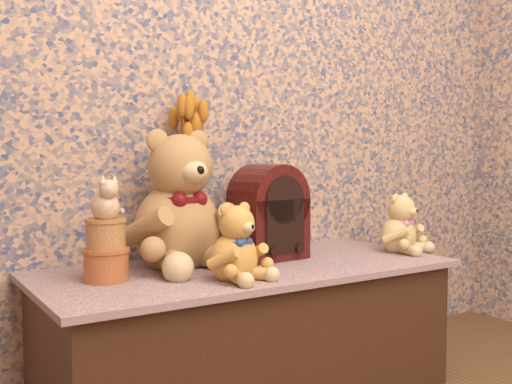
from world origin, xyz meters
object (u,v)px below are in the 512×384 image
Objects in this scene: biscuit_tin_lower at (106,265)px; cat_figurine at (105,197)px; teddy_small at (399,220)px; cathedral_radio at (268,211)px; teddy_large at (177,193)px; teddy_medium at (234,238)px; ceramic_vase at (192,228)px.

cat_figurine is (0.00, 0.00, 0.19)m from biscuit_tin_lower.
cathedral_radio is at bearing 146.68° from teddy_small.
teddy_large reaches higher than teddy_medium.
cat_figurine is (-0.32, 0.17, 0.12)m from teddy_medium.
teddy_large is 0.33m from cathedral_radio.
teddy_large is 0.30m from teddy_medium.
biscuit_tin_lower is 0.98× the size of cat_figurine.
ceramic_vase is at bearing 68.69° from teddy_medium.
teddy_medium is at bearing -29.13° from cat_figurine.
teddy_medium reaches higher than biscuit_tin_lower.
teddy_small is at bearing -4.97° from cat_figurine.
teddy_small is 0.76m from ceramic_vase.
ceramic_vase is 1.75× the size of biscuit_tin_lower.
cathedral_radio is 0.26m from ceramic_vase.
biscuit_tin_lower is at bearing 0.00° from cat_figurine.
teddy_small is 0.50m from cathedral_radio.
ceramic_vase is at bearing 150.47° from cathedral_radio.
cat_figurine is (-0.59, -0.06, 0.08)m from cathedral_radio.
teddy_large is at bearing 150.32° from teddy_small.
ceramic_vase is (-0.72, 0.25, -0.01)m from teddy_small.
teddy_small reaches higher than biscuit_tin_lower.
cathedral_radio is 1.49× the size of ceramic_vase.
teddy_large reaches higher than cat_figurine.
teddy_medium is at bearing -144.88° from cathedral_radio.
cathedral_radio is at bearing -11.23° from teddy_large.
biscuit_tin_lower is at bearing -154.74° from ceramic_vase.
teddy_medium is 0.73× the size of cathedral_radio.
teddy_medium is 0.38m from cat_figurine.
teddy_small reaches higher than ceramic_vase.
teddy_medium is at bearing -96.09° from ceramic_vase.
cathedral_radio reaches higher than cat_figurine.
teddy_small is at bearing -4.29° from biscuit_tin_lower.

